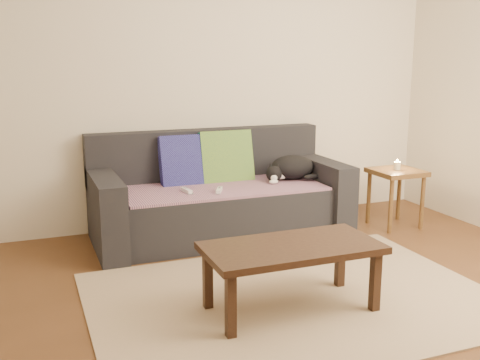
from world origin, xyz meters
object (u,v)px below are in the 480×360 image
object	(u,v)px
wii_remote_b	(219,190)
side_table	(396,180)
sofa	(219,199)
cat	(291,168)
wii_remote_a	(187,191)
coffee_table	(292,253)

from	to	relation	value
wii_remote_b	side_table	bearing A→B (deg)	-66.36
sofa	wii_remote_b	size ratio (longest dim) A/B	14.00
cat	wii_remote_a	xyz separation A→B (m)	(-0.99, -0.14, -0.09)
wii_remote_b	coffee_table	distance (m)	1.30
side_table	wii_remote_a	bearing A→B (deg)	175.12
sofa	coffee_table	distance (m)	1.56
sofa	cat	world-z (taller)	sofa
sofa	coffee_table	xyz separation A→B (m)	(-0.09, -1.56, 0.05)
sofa	cat	size ratio (longest dim) A/B	3.98
sofa	wii_remote_a	world-z (taller)	sofa
side_table	coffee_table	xyz separation A→B (m)	(-1.64, -1.22, -0.06)
wii_remote_a	wii_remote_b	bearing A→B (deg)	-117.33
sofa	wii_remote_a	xyz separation A→B (m)	(-0.33, -0.18, 0.15)
side_table	cat	bearing A→B (deg)	161.14
sofa	wii_remote_b	distance (m)	0.31
coffee_table	sofa	bearing A→B (deg)	86.79
cat	wii_remote_a	world-z (taller)	cat
wii_remote_b	side_table	xyz separation A→B (m)	(1.64, -0.08, -0.03)
sofa	side_table	bearing A→B (deg)	-12.30
sofa	wii_remote_b	bearing A→B (deg)	-107.85
wii_remote_b	sofa	bearing A→B (deg)	8.48
cat	coffee_table	distance (m)	1.71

